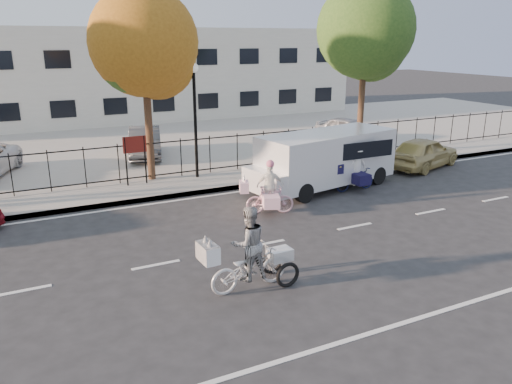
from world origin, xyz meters
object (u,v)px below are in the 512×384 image
zebra_trike (249,258)px  bull_bike (355,172)px  lamppost (195,100)px  gold_sedan (423,152)px  white_van (324,158)px  lot_car_c (145,142)px  lot_car_d (349,130)px  unicorn_bike (269,194)px

zebra_trike → bull_bike: (6.65, 5.09, -0.06)m
lamppost → gold_sedan: lamppost is taller
white_van → gold_sedan: (5.51, 0.67, -0.47)m
zebra_trike → white_van: white_van is taller
bull_bike → lot_car_c: (-5.63, 8.17, 0.12)m
lot_car_d → white_van: bearing=-151.9°
white_van → lot_car_c: size_ratio=1.55×
unicorn_bike → lot_car_d: (8.71, 7.71, 0.14)m
lamppost → unicorn_bike: (0.75, -4.65, -2.47)m
zebra_trike → lot_car_d: (11.41, 11.94, 0.04)m
white_van → lot_car_d: size_ratio=1.64×
bull_bike → lot_car_c: bull_bike is taller
white_van → lot_car_d: white_van is taller
white_van → lot_car_c: (-4.81, 7.40, -0.34)m
bull_bike → white_van: bearing=45.9°
gold_sedan → unicorn_bike: bearing=87.3°
unicorn_bike → gold_sedan: bearing=-54.3°
lamppost → lot_car_d: size_ratio=1.16×
lot_car_c → lot_car_d: lot_car_c is taller
lamppost → white_van: (3.88, -3.00, -1.97)m
lot_car_c → unicorn_bike: bearing=-65.4°
lamppost → gold_sedan: (9.39, -2.33, -2.44)m
bull_bike → lot_car_c: bearing=34.0°
white_van → gold_sedan: white_van is taller
lot_car_d → lamppost: bearing=178.7°
lamppost → zebra_trike: (-1.95, -8.87, -2.37)m
lot_car_c → gold_sedan: bearing=-19.0°
zebra_trike → gold_sedan: (11.34, 6.54, -0.07)m
lot_car_c → zebra_trike: bearing=-80.3°
lamppost → white_van: size_ratio=0.71×
unicorn_bike → bull_bike: (3.95, 0.87, 0.03)m
gold_sedan → lot_car_d: size_ratio=1.06×
gold_sedan → lot_car_d: (0.07, 5.40, 0.11)m
bull_bike → gold_sedan: (4.69, 1.45, -0.01)m
lamppost → bull_bike: bearing=-38.8°
zebra_trike → white_van: bearing=-47.8°
bull_bike → gold_sedan: size_ratio=0.46×
unicorn_bike → lot_car_c: unicorn_bike is taller
gold_sedan → lamppost: bearing=58.3°
lot_car_c → lamppost: bearing=-63.9°
zebra_trike → lamppost: bearing=-15.4°
bull_bike → unicorn_bike: bearing=101.8°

